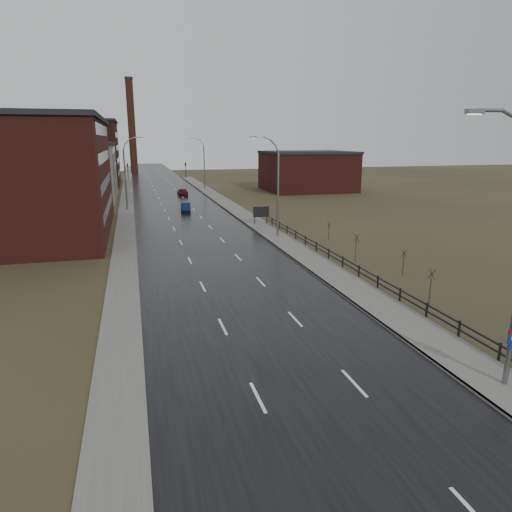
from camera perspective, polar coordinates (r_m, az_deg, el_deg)
ground at (r=18.42m, az=11.32°, el=-22.42°), size 320.00×320.00×0.00m
road at (r=74.21m, az=-9.56°, el=5.70°), size 14.00×300.00×0.06m
sidewalk_right at (r=51.68m, az=2.83°, el=2.21°), size 3.20×180.00×0.18m
curb_right at (r=51.25m, az=1.21°, el=2.12°), size 0.16×180.00×0.18m
sidewalk_left at (r=73.88m, az=-15.92°, el=5.33°), size 2.40×260.00×0.12m
warehouse_near at (r=59.88m, az=-28.91°, el=8.59°), size 22.44×28.56×13.50m
warehouse_mid at (r=91.91m, az=-22.26°, el=9.76°), size 16.32×20.40×10.50m
warehouse_far at (r=122.16m, az=-23.11°, el=11.74°), size 26.52×24.48×15.50m
building_right at (r=102.34m, az=6.44°, el=10.52°), size 18.36×16.32×8.50m
smokestack at (r=163.13m, az=-15.29°, el=15.47°), size 2.70×2.70×30.70m
streetlight_right_mid at (r=51.71m, az=2.45°, el=8.67°), size 3.36×0.28×11.35m
streetlight_left at (r=75.25m, az=-15.83°, el=9.93°), size 3.36×0.28×11.35m
streetlight_right_far at (r=104.35m, az=-6.65°, el=11.45°), size 3.36×0.28×11.35m
guardrail at (r=37.26m, az=13.24°, el=-1.98°), size 0.10×53.05×1.10m
shrub_c at (r=33.05m, az=20.99°, el=-3.49°), size 0.60×0.64×2.56m
shrub_d at (r=39.58m, az=17.95°, el=-0.66°), size 0.52×0.55×2.20m
shrub_e at (r=43.06m, az=12.40°, el=1.16°), size 0.61×0.64×2.58m
shrub_f at (r=51.84m, az=9.08°, el=3.17°), size 0.47×0.50×1.98m
billboard at (r=60.11m, az=0.63°, el=5.47°), size 2.17×0.17×2.44m
traffic_light_left at (r=133.22m, az=-15.79°, el=11.10°), size 0.58×2.73×5.30m
traffic_light_right at (r=134.06m, az=-8.82°, el=11.48°), size 0.58×2.73×5.30m
car_near at (r=72.04m, az=-8.79°, el=6.00°), size 1.90×4.32×1.38m
car_far at (r=93.61m, az=-9.16°, el=7.91°), size 2.00×4.37×1.45m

